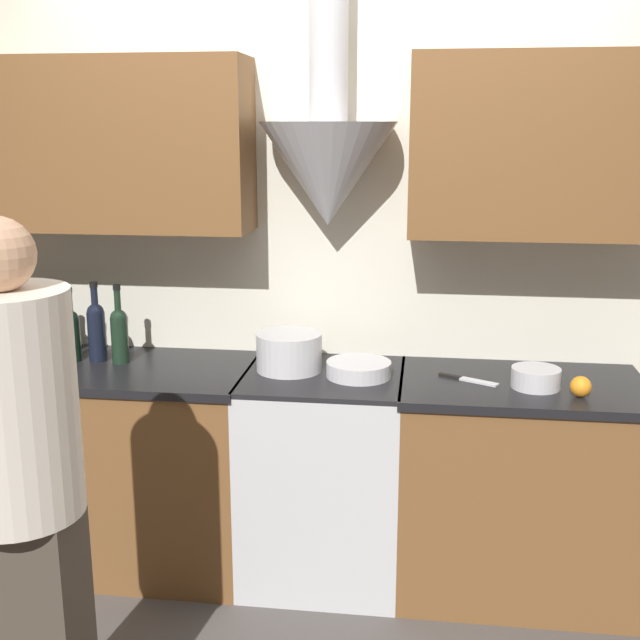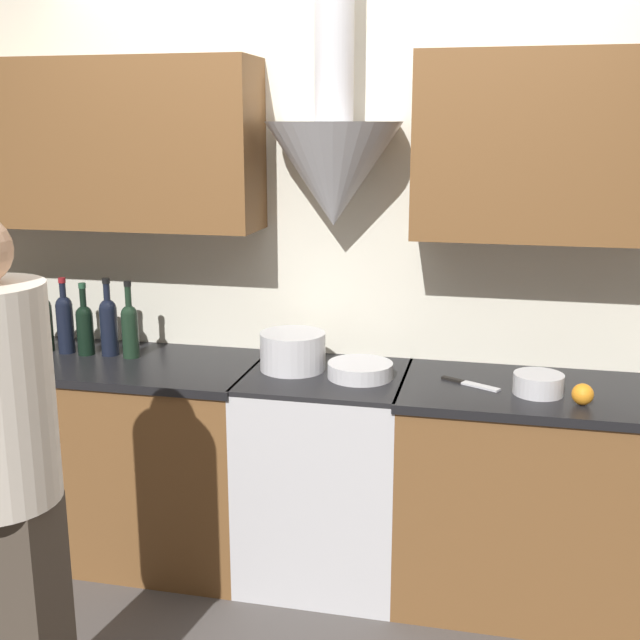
% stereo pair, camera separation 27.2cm
% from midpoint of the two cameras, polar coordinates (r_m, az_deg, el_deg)
% --- Properties ---
extents(ground_plane, '(12.00, 12.00, 0.00)m').
position_cam_midpoint_polar(ground_plane, '(3.36, -3.03, -20.34)').
color(ground_plane, '#4C4744').
extents(wall_back, '(8.40, 0.55, 2.60)m').
position_cam_midpoint_polar(wall_back, '(3.42, -2.85, 6.70)').
color(wall_back, silver).
rests_on(wall_back, ground_plane).
extents(counter_left, '(1.45, 0.62, 0.90)m').
position_cam_midpoint_polar(counter_left, '(3.73, -18.22, -9.61)').
color(counter_left, brown).
rests_on(counter_left, ground_plane).
extents(counter_right, '(0.97, 0.62, 0.90)m').
position_cam_midpoint_polar(counter_right, '(3.40, 11.56, -11.55)').
color(counter_right, brown).
rests_on(counter_right, ground_plane).
extents(stove_range, '(0.65, 0.60, 0.90)m').
position_cam_midpoint_polar(stove_range, '(3.43, -2.09, -10.96)').
color(stove_range, silver).
rests_on(stove_range, ground_plane).
extents(wine_bottle_3, '(0.07, 0.07, 0.32)m').
position_cam_midpoint_polar(wine_bottle_3, '(3.78, -23.35, -0.58)').
color(wine_bottle_3, black).
rests_on(wine_bottle_3, counter_left).
extents(wine_bottle_4, '(0.07, 0.07, 0.33)m').
position_cam_midpoint_polar(wine_bottle_4, '(3.72, -22.11, -0.51)').
color(wine_bottle_4, black).
rests_on(wine_bottle_4, counter_left).
extents(wine_bottle_5, '(0.07, 0.07, 0.34)m').
position_cam_midpoint_polar(wine_bottle_5, '(3.67, -20.70, -0.49)').
color(wine_bottle_5, black).
rests_on(wine_bottle_5, counter_left).
extents(wine_bottle_6, '(0.07, 0.07, 0.32)m').
position_cam_midpoint_polar(wine_bottle_6, '(3.62, -19.35, -0.84)').
color(wine_bottle_6, black).
rests_on(wine_bottle_6, counter_left).
extents(wine_bottle_7, '(0.08, 0.08, 0.34)m').
position_cam_midpoint_polar(wine_bottle_7, '(3.58, -17.74, -0.60)').
color(wine_bottle_7, black).
rests_on(wine_bottle_7, counter_left).
extents(wine_bottle_8, '(0.07, 0.07, 0.34)m').
position_cam_midpoint_polar(wine_bottle_8, '(3.53, -16.25, -0.85)').
color(wine_bottle_8, black).
rests_on(wine_bottle_8, counter_left).
extents(stock_pot, '(0.27, 0.27, 0.16)m').
position_cam_midpoint_polar(stock_pot, '(3.30, -4.57, -2.29)').
color(stock_pot, silver).
rests_on(stock_pot, stove_range).
extents(mixing_bowl, '(0.26, 0.26, 0.06)m').
position_cam_midpoint_polar(mixing_bowl, '(3.22, 0.35, -3.54)').
color(mixing_bowl, silver).
rests_on(mixing_bowl, stove_range).
extents(orange_fruit, '(0.08, 0.08, 0.08)m').
position_cam_midpoint_polar(orange_fruit, '(3.10, 15.68, -4.62)').
color(orange_fruit, orange).
rests_on(orange_fruit, counter_right).
extents(saucepan, '(0.19, 0.19, 0.08)m').
position_cam_midpoint_polar(saucepan, '(3.16, 12.74, -4.06)').
color(saucepan, silver).
rests_on(saucepan, counter_right).
extents(chefs_knife, '(0.23, 0.14, 0.01)m').
position_cam_midpoint_polar(chefs_knife, '(3.21, 8.13, -4.26)').
color(chefs_knife, silver).
rests_on(chefs_knife, counter_right).
extents(person_foreground_left, '(0.35, 0.35, 1.66)m').
position_cam_midpoint_polar(person_foreground_left, '(2.41, -23.75, -11.18)').
color(person_foreground_left, '#473D33').
rests_on(person_foreground_left, ground_plane).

